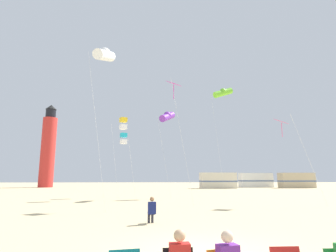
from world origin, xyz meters
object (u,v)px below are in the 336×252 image
(rv_van_tan, at_px, (296,180))
(rv_van_white, at_px, (256,180))
(lighthouse_distant, at_px, (48,148))
(kite_diamond_rainbow, at_px, (283,124))
(kite_box_gold, at_px, (123,124))
(kite_tube_violet, at_px, (167,116))
(kite_diamond_magenta, at_px, (174,88))
(rv_van_cream, at_px, (218,180))
(kite_tube_lime, at_px, (223,93))
(kite_tube_white, at_px, (105,55))
(kite_box_cyan, at_px, (124,139))
(kite_flyer_standing, at_px, (152,209))

(rv_van_tan, bearing_deg, rv_van_white, 148.92)
(lighthouse_distant, bearing_deg, kite_diamond_rainbow, -50.31)
(kite_box_gold, bearing_deg, kite_tube_violet, 8.55)
(lighthouse_distant, bearing_deg, kite_diamond_magenta, -58.85)
(kite_box_gold, height_order, lighthouse_distant, lighthouse_distant)
(rv_van_white, height_order, rv_van_tan, same)
(kite_diamond_rainbow, bearing_deg, kite_tube_violet, 139.09)
(kite_box_gold, xyz_separation_m, rv_van_cream, (14.66, 24.13, -5.76))
(kite_tube_lime, relative_size, lighthouse_distant, 0.73)
(kite_tube_white, relative_size, rv_van_white, 1.65)
(kite_box_cyan, height_order, rv_van_white, kite_box_cyan)
(kite_tube_lime, bearing_deg, kite_box_cyan, -175.90)
(kite_box_gold, bearing_deg, kite_box_cyan, 94.53)
(kite_flyer_standing, xyz_separation_m, kite_box_cyan, (-3.12, 16.80, 5.41))
(kite_tube_white, xyz_separation_m, rv_van_white, (23.76, 38.28, -8.69))
(kite_box_gold, bearing_deg, kite_diamond_rainbow, -27.52)
(kite_tube_white, bearing_deg, rv_van_white, 58.17)
(kite_tube_lime, bearing_deg, kite_flyer_standing, -114.19)
(kite_box_cyan, xyz_separation_m, kite_tube_lime, (11.02, 0.79, 5.47))
(kite_diamond_magenta, bearing_deg, kite_box_gold, 122.82)
(kite_tube_white, bearing_deg, kite_box_cyan, 89.23)
(kite_tube_white, height_order, kite_tube_violet, kite_tube_white)
(kite_box_cyan, xyz_separation_m, rv_van_cream, (14.86, 21.56, -4.63))
(kite_diamond_magenta, bearing_deg, kite_tube_white, -154.84)
(kite_box_cyan, height_order, rv_van_cream, kite_box_cyan)
(kite_diamond_magenta, bearing_deg, kite_tube_lime, 58.41)
(kite_diamond_rainbow, bearing_deg, rv_van_cream, 86.43)
(lighthouse_distant, bearing_deg, kite_tube_violet, -53.07)
(kite_tube_lime, xyz_separation_m, rv_van_cream, (3.84, 20.77, -10.10))
(rv_van_tan, bearing_deg, kite_tube_lime, -133.90)
(kite_diamond_rainbow, xyz_separation_m, rv_van_white, (10.65, 35.70, -4.56))
(kite_tube_lime, relative_size, rv_van_cream, 1.86)
(kite_tube_white, relative_size, lighthouse_distant, 0.64)
(kite_tube_white, distance_m, rv_van_tan, 46.96)
(kite_box_gold, distance_m, kite_diamond_rainbow, 14.41)
(kite_box_cyan, xyz_separation_m, kite_tube_violet, (4.53, -1.92, 2.03))
(rv_van_white, bearing_deg, rv_van_tan, -30.18)
(kite_diamond_magenta, bearing_deg, kite_diamond_rainbow, 2.12)
(kite_flyer_standing, distance_m, kite_diamond_magenta, 10.91)
(kite_diamond_rainbow, distance_m, kite_tube_violet, 11.32)
(kite_box_gold, xyz_separation_m, lighthouse_distant, (-18.36, 30.84, 0.69))
(kite_diamond_rainbow, distance_m, rv_van_tan, 36.81)
(kite_diamond_magenta, xyz_separation_m, kite_tube_violet, (-0.15, 7.59, -0.53))
(kite_diamond_rainbow, bearing_deg, kite_box_cyan, 144.56)
(kite_box_gold, xyz_separation_m, rv_van_tan, (29.96, 25.58, -5.76))
(kite_flyer_standing, relative_size, rv_van_tan, 0.18)
(kite_diamond_rainbow, relative_size, kite_tube_white, 0.59)
(kite_box_cyan, relative_size, kite_tube_lime, 0.54)
(kite_tube_white, height_order, rv_van_cream, kite_tube_white)
(kite_diamond_rainbow, distance_m, kite_diamond_magenta, 8.67)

